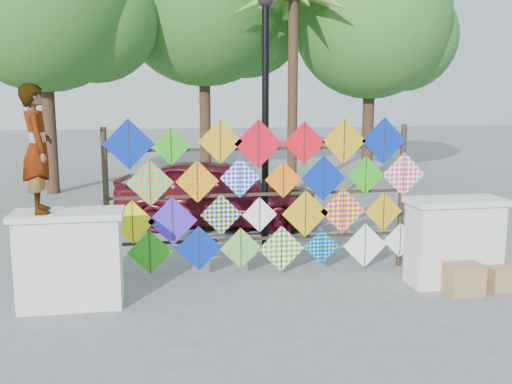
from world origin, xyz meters
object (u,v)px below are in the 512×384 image
Objects in this scene: vendor_woman at (37,149)px; lamppost at (265,99)px; kite_rack at (267,196)px; sedan at (217,192)px.

vendor_woman is 0.36× the size of lamppost.
kite_rack is at bearing -99.54° from lamppost.
kite_rack is 3.35m from vendor_woman.
kite_rack is 1.12× the size of lamppost.
vendor_woman is 4.03m from lamppost.
lamppost reaches higher than kite_rack.
kite_rack is 1.95m from lamppost.
sedan is (2.69, 4.35, -1.36)m from vendor_woman.
kite_rack reaches higher than sedan.
vendor_woman is 5.29m from sedan.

